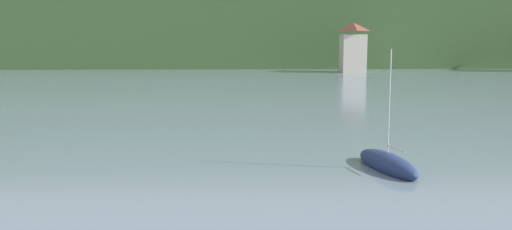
% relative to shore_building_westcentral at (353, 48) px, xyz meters
% --- Properties ---
extents(wooded_hillside, '(352.00, 73.27, 41.81)m').
position_rel_shore_building_westcentral_xyz_m(wooded_hillside, '(0.52, 48.48, 4.25)').
color(wooded_hillside, '#38562D').
rests_on(wooded_hillside, ground_plane).
extents(shore_building_westcentral, '(3.32, 3.63, 6.70)m').
position_rel_shore_building_westcentral_xyz_m(shore_building_westcentral, '(0.00, 0.00, 0.00)').
color(shore_building_westcentral, beige).
rests_on(shore_building_westcentral, ground_plane).
extents(sailboat_mid_1, '(2.15, 4.41, 5.11)m').
position_rel_shore_building_westcentral_xyz_m(sailboat_mid_1, '(-9.56, -53.98, -3.03)').
color(sailboat_mid_1, navy).
rests_on(sailboat_mid_1, ground_plane).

